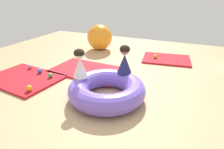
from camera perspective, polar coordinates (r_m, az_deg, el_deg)
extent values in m
plane|color=tan|center=(3.27, -2.02, -5.74)|extent=(8.00, 8.00, 0.00)
cube|color=#B21923|center=(4.99, 15.62, 4.37)|extent=(1.22, 0.97, 0.04)
cube|color=red|center=(4.16, -6.83, 1.16)|extent=(1.57, 1.00, 0.04)
cube|color=#B21923|center=(4.14, -24.42, -1.02)|extent=(1.46, 1.13, 0.04)
torus|color=#7056D1|center=(3.06, -1.51, -4.50)|extent=(1.21, 1.21, 0.32)
cone|color=navy|center=(3.25, 3.66, 3.29)|extent=(0.26, 0.26, 0.31)
sphere|color=#936647|center=(3.18, 3.77, 7.16)|extent=(0.16, 0.16, 0.16)
ellipsoid|color=black|center=(3.17, 3.78, 7.44)|extent=(0.17, 0.17, 0.13)
cone|color=white|center=(3.10, -9.31, 1.96)|extent=(0.33, 0.33, 0.31)
sphere|color=beige|center=(3.03, -9.60, 5.94)|extent=(0.16, 0.16, 0.16)
ellipsoid|color=black|center=(3.02, -9.62, 6.22)|extent=(0.17, 0.17, 0.13)
sphere|color=blue|center=(4.20, -20.42, 0.98)|extent=(0.09, 0.09, 0.09)
sphere|color=yellow|center=(4.93, 12.57, 5.25)|extent=(0.09, 0.09, 0.09)
sphere|color=orange|center=(3.53, -23.08, -3.69)|extent=(0.11, 0.11, 0.11)
sphere|color=pink|center=(4.51, -22.88, 2.14)|extent=(0.09, 0.09, 0.09)
sphere|color=green|center=(3.93, -17.56, -0.19)|extent=(0.09, 0.09, 0.09)
sphere|color=orange|center=(5.60, -3.64, 10.83)|extent=(0.70, 0.70, 0.70)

